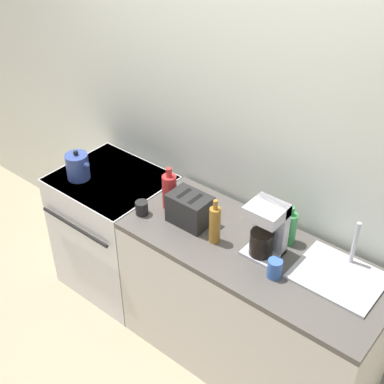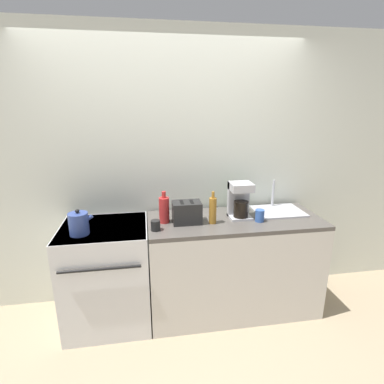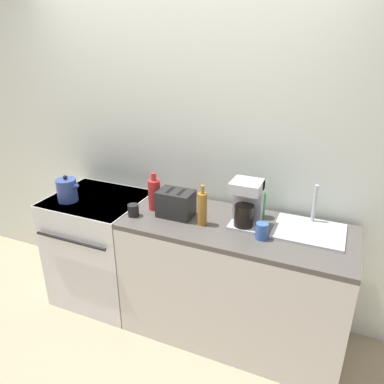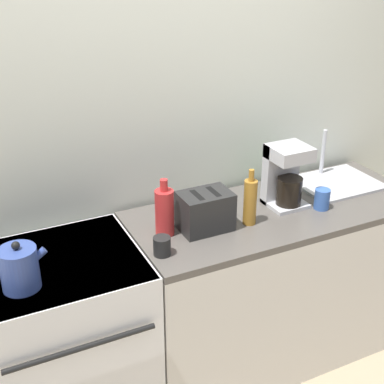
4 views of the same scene
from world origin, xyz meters
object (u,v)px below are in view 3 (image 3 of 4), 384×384
Objects in this scene: bottle_green at (260,204)px; stove at (101,247)px; kettle at (67,190)px; bottle_red at (154,194)px; bottle_amber at (202,208)px; cup_black at (133,210)px; toaster at (176,203)px; cup_blue at (262,231)px; coffee_maker at (246,203)px.

stove is at bearing -171.46° from bottle_green.
bottle_red is at bearing 11.83° from kettle.
bottle_red reaches higher than kettle.
stove is 3.25× the size of bottle_amber.
toaster is at bearing 24.04° from cup_black.
bottle_red is at bearing 168.42° from bottle_amber.
cup_blue reaches higher than cup_black.
stove is 1.44m from cup_blue.
kettle is 0.86× the size of toaster.
bottle_amber is (0.93, -0.07, 0.57)m from stove.
bottle_red is 0.84m from cup_blue.
cup_blue is (0.83, -0.11, -0.06)m from bottle_red.
bottle_green reaches higher than toaster.
bottle_green is at bearing 21.03° from toaster.
bottle_green reaches higher than kettle.
stove is 3.78× the size of bottle_green.
bottle_red is at bearing 172.26° from cup_blue.
bottle_green reaches higher than stove.
toaster is 0.31m from cup_black.
coffee_maker is 0.80m from cup_black.
stove is 1.39m from bottle_green.
cup_blue reaches higher than stove.
bottle_red is (0.52, 0.02, 0.57)m from stove.
stove is 3.76× the size of toaster.
coffee_maker is at bearing 13.25° from cup_black.
stove is at bearing 161.58° from cup_black.
bottle_red reaches higher than cup_black.
bottle_amber reaches higher than bottle_green.
bottle_red is (-0.19, 0.04, 0.02)m from toaster.
coffee_maker is at bearing 6.75° from kettle.
coffee_maker is 0.23m from cup_blue.
bottle_red is (-0.74, -0.17, 0.02)m from bottle_green.
cup_black is at bearing -157.95° from bottle_green.
stove is 0.68m from cup_black.
cup_black is at bearing -171.08° from bottle_amber.
bottle_amber is (-0.33, -0.26, 0.02)m from bottle_green.
cup_blue is 0.92m from cup_black.
cup_black is at bearing -166.75° from coffee_maker.
coffee_maker is at bearing 20.72° from bottle_amber.
kettle is 0.86× the size of bottle_green.
kettle is 2.46× the size of cup_black.
bottle_green is at bearing 13.07° from bottle_red.
bottle_amber is at bearing -11.72° from toaster.
bottle_amber is 3.31× the size of cup_black.
stove is at bearing 37.56° from kettle.
cup_black is (-0.08, -0.16, -0.07)m from bottle_red.
bottle_green is at bearing 12.48° from kettle.
kettle reaches higher than toaster.
cup_black is at bearing -18.42° from stove.
kettle is at bearing -173.25° from coffee_maker.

